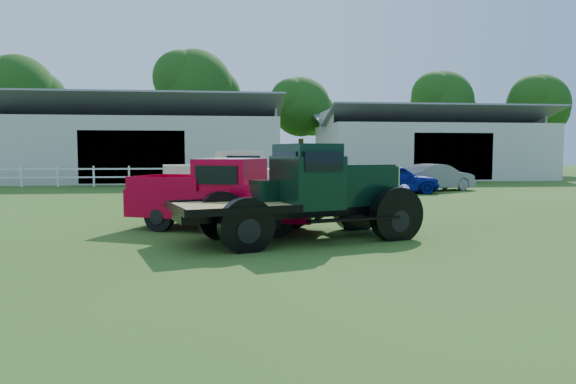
{
  "coord_description": "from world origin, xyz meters",
  "views": [
    {
      "loc": [
        -1.19,
        -10.86,
        2.0
      ],
      "look_at": [
        0.2,
        1.2,
        1.05
      ],
      "focal_mm": 32.0,
      "sensor_mm": 36.0,
      "label": 1
    }
  ],
  "objects_px": {
    "red_pickup": "(227,194)",
    "misc_car_grey": "(436,177)",
    "misc_car_blue": "(395,179)",
    "white_pickup": "(236,179)",
    "vintage_flatbed": "(302,192)"
  },
  "relations": [
    {
      "from": "vintage_flatbed",
      "to": "white_pickup",
      "type": "height_order",
      "value": "vintage_flatbed"
    },
    {
      "from": "red_pickup",
      "to": "misc_car_grey",
      "type": "xyz_separation_m",
      "value": [
        10.7,
        12.17,
        -0.24
      ]
    },
    {
      "from": "red_pickup",
      "to": "vintage_flatbed",
      "type": "bearing_deg",
      "value": -21.8
    },
    {
      "from": "red_pickup",
      "to": "white_pickup",
      "type": "bearing_deg",
      "value": 110.97
    },
    {
      "from": "vintage_flatbed",
      "to": "red_pickup",
      "type": "height_order",
      "value": "vintage_flatbed"
    },
    {
      "from": "white_pickup",
      "to": "misc_car_grey",
      "type": "relative_size",
      "value": 1.31
    },
    {
      "from": "red_pickup",
      "to": "misc_car_blue",
      "type": "bearing_deg",
      "value": 77.45
    },
    {
      "from": "red_pickup",
      "to": "misc_car_grey",
      "type": "distance_m",
      "value": 16.21
    },
    {
      "from": "misc_car_grey",
      "to": "white_pickup",
      "type": "bearing_deg",
      "value": 100.89
    },
    {
      "from": "red_pickup",
      "to": "misc_car_blue",
      "type": "xyz_separation_m",
      "value": [
        8.03,
        10.81,
        -0.22
      ]
    },
    {
      "from": "red_pickup",
      "to": "white_pickup",
      "type": "distance_m",
      "value": 5.82
    },
    {
      "from": "vintage_flatbed",
      "to": "misc_car_grey",
      "type": "bearing_deg",
      "value": 39.98
    },
    {
      "from": "white_pickup",
      "to": "misc_car_blue",
      "type": "height_order",
      "value": "white_pickup"
    },
    {
      "from": "red_pickup",
      "to": "misc_car_grey",
      "type": "bearing_deg",
      "value": 72.73
    },
    {
      "from": "white_pickup",
      "to": "misc_car_blue",
      "type": "relative_size",
      "value": 1.3
    }
  ]
}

